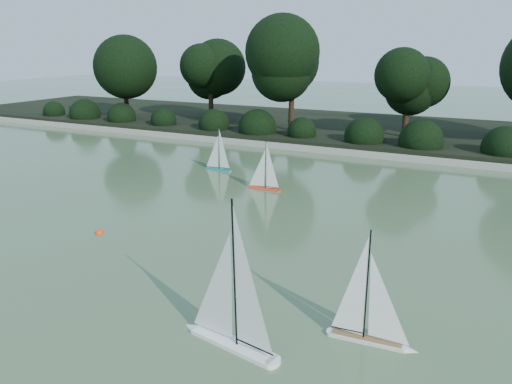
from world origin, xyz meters
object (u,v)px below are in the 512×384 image
Objects in this scene: sailboat_white_a at (226,320)px; sailboat_orange at (262,181)px; sailboat_white_b at (375,326)px; race_buoy at (99,233)px; sailboat_teal at (216,162)px.

sailboat_orange is (-2.48, 5.97, -0.10)m from sailboat_white_a.
sailboat_white_b is 5.51m from race_buoy.
sailboat_teal is 5.19m from race_buoy.
sailboat_teal is at bearing 121.96° from sailboat_white_a.
sailboat_white_a is at bearing -152.86° from sailboat_white_b.
sailboat_white_b is at bearing -12.73° from race_buoy.
sailboat_white_b reaches higher than sailboat_teal.
sailboat_white_b is at bearing -52.37° from sailboat_orange.
sailboat_teal is at bearing 133.23° from sailboat_white_b.
sailboat_teal is 8.03× the size of race_buoy.
race_buoy is (-3.85, 1.99, -0.30)m from sailboat_white_a.
sailboat_white_a is 8.42m from sailboat_teal.
race_buoy is at bearing -109.06° from sailboat_orange.
sailboat_white_a is at bearing -58.04° from sailboat_teal.
sailboat_white_b reaches higher than race_buoy.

